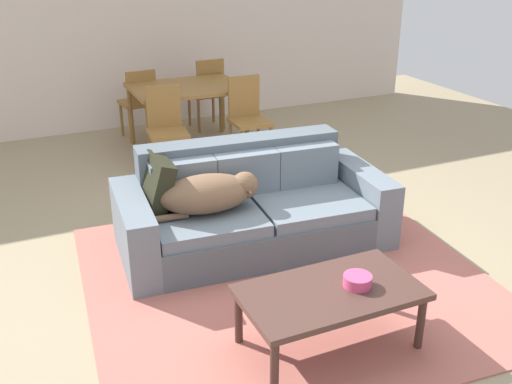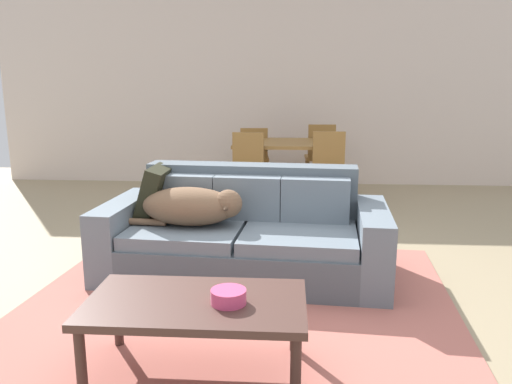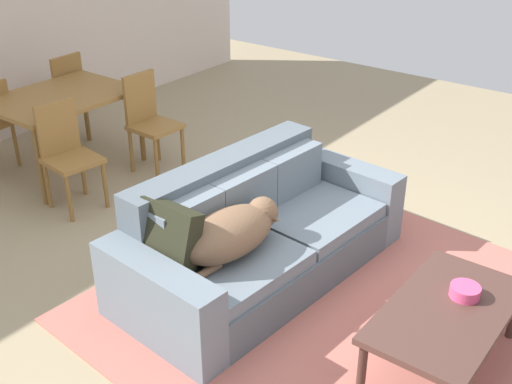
{
  "view_description": "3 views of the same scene",
  "coord_description": "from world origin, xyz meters",
  "px_view_note": "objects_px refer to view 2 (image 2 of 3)",
  "views": [
    {
      "loc": [
        -1.85,
        -3.65,
        2.35
      ],
      "look_at": [
        -0.14,
        0.13,
        0.54
      ],
      "focal_mm": 41.85,
      "sensor_mm": 36.0,
      "label": 1
    },
    {
      "loc": [
        0.24,
        -3.36,
        1.45
      ],
      "look_at": [
        0.01,
        0.19,
        0.67
      ],
      "focal_mm": 35.3,
      "sensor_mm": 36.0,
      "label": 2
    },
    {
      "loc": [
        -3.11,
        -1.96,
        2.62
      ],
      "look_at": [
        -0.02,
        0.4,
        0.6
      ],
      "focal_mm": 44.62,
      "sensor_mm": 36.0,
      "label": 3
    }
  ],
  "objects_px": {
    "dining_chair_near_left": "(246,169)",
    "dog_on_left_cushion": "(193,206)",
    "bowl_on_coffee_table": "(229,297)",
    "dining_chair_far_left": "(254,155)",
    "couch": "(246,235)",
    "coffee_table": "(196,308)",
    "dining_table": "(285,147)",
    "dining_chair_near_right": "(329,169)",
    "dining_chair_far_right": "(321,154)",
    "throw_pillow_by_left_arm": "(154,193)"
  },
  "relations": [
    {
      "from": "dining_chair_near_left",
      "to": "dog_on_left_cushion",
      "type": "bearing_deg",
      "value": -89.6
    },
    {
      "from": "bowl_on_coffee_table",
      "to": "dining_chair_far_left",
      "type": "relative_size",
      "value": 0.2
    },
    {
      "from": "couch",
      "to": "bowl_on_coffee_table",
      "type": "bearing_deg",
      "value": -83.65
    },
    {
      "from": "coffee_table",
      "to": "dining_chair_far_left",
      "type": "distance_m",
      "value": 4.44
    },
    {
      "from": "dog_on_left_cushion",
      "to": "dining_table",
      "type": "distance_m",
      "value": 2.65
    },
    {
      "from": "dog_on_left_cushion",
      "to": "dining_chair_far_left",
      "type": "distance_m",
      "value": 3.12
    },
    {
      "from": "coffee_table",
      "to": "dining_table",
      "type": "bearing_deg",
      "value": 84.16
    },
    {
      "from": "bowl_on_coffee_table",
      "to": "dining_chair_near_right",
      "type": "relative_size",
      "value": 0.19
    },
    {
      "from": "dining_chair_far_left",
      "to": "dining_chair_far_right",
      "type": "height_order",
      "value": "dining_chair_far_right"
    },
    {
      "from": "dining_chair_near_left",
      "to": "throw_pillow_by_left_arm",
      "type": "bearing_deg",
      "value": -101.53
    },
    {
      "from": "bowl_on_coffee_table",
      "to": "dining_chair_far_left",
      "type": "height_order",
      "value": "dining_chair_far_left"
    },
    {
      "from": "dining_chair_near_left",
      "to": "dining_chair_far_right",
      "type": "height_order",
      "value": "dining_chair_far_right"
    },
    {
      "from": "dining_chair_far_right",
      "to": "dining_chair_near_right",
      "type": "bearing_deg",
      "value": 88.88
    },
    {
      "from": "dog_on_left_cushion",
      "to": "coffee_table",
      "type": "bearing_deg",
      "value": -74.18
    },
    {
      "from": "throw_pillow_by_left_arm",
      "to": "dining_chair_far_right",
      "type": "height_order",
      "value": "dining_chair_far_right"
    },
    {
      "from": "dining_chair_near_left",
      "to": "dining_chair_near_right",
      "type": "relative_size",
      "value": 0.98
    },
    {
      "from": "coffee_table",
      "to": "dining_chair_far_left",
      "type": "bearing_deg",
      "value": 90.39
    },
    {
      "from": "bowl_on_coffee_table",
      "to": "dining_chair_far_left",
      "type": "xyz_separation_m",
      "value": [
        -0.2,
        4.47,
        0.05
      ]
    },
    {
      "from": "couch",
      "to": "dining_chair_far_right",
      "type": "distance_m",
      "value": 3.17
    },
    {
      "from": "dining_chair_far_right",
      "to": "throw_pillow_by_left_arm",
      "type": "bearing_deg",
      "value": 61.3
    },
    {
      "from": "throw_pillow_by_left_arm",
      "to": "dining_table",
      "type": "distance_m",
      "value": 2.56
    },
    {
      "from": "coffee_table",
      "to": "bowl_on_coffee_table",
      "type": "height_order",
      "value": "bowl_on_coffee_table"
    },
    {
      "from": "dog_on_left_cushion",
      "to": "coffee_table",
      "type": "distance_m",
      "value": 1.37
    },
    {
      "from": "dining_table",
      "to": "dining_chair_near_left",
      "type": "height_order",
      "value": "dining_chair_near_left"
    },
    {
      "from": "couch",
      "to": "dining_chair_near_right",
      "type": "xyz_separation_m",
      "value": [
        0.77,
        1.83,
        0.21
      ]
    },
    {
      "from": "throw_pillow_by_left_arm",
      "to": "bowl_on_coffee_table",
      "type": "height_order",
      "value": "throw_pillow_by_left_arm"
    },
    {
      "from": "throw_pillow_by_left_arm",
      "to": "dining_chair_near_left",
      "type": "xyz_separation_m",
      "value": [
        0.59,
        1.73,
        -0.09
      ]
    },
    {
      "from": "dining_chair_near_left",
      "to": "dining_chair_near_right",
      "type": "distance_m",
      "value": 0.92
    },
    {
      "from": "dining_chair_near_left",
      "to": "dining_table",
      "type": "bearing_deg",
      "value": 62.05
    },
    {
      "from": "dining_chair_far_left",
      "to": "coffee_table",
      "type": "bearing_deg",
      "value": 85.11
    },
    {
      "from": "bowl_on_coffee_table",
      "to": "dining_table",
      "type": "height_order",
      "value": "dining_table"
    },
    {
      "from": "throw_pillow_by_left_arm",
      "to": "bowl_on_coffee_table",
      "type": "xyz_separation_m",
      "value": [
        0.79,
        -1.58,
        -0.15
      ]
    },
    {
      "from": "bowl_on_coffee_table",
      "to": "dining_chair_near_right",
      "type": "xyz_separation_m",
      "value": [
        0.72,
        3.3,
        0.07
      ]
    },
    {
      "from": "dog_on_left_cushion",
      "to": "dining_chair_far_right",
      "type": "distance_m",
      "value": 3.37
    },
    {
      "from": "couch",
      "to": "coffee_table",
      "type": "bearing_deg",
      "value": -90.21
    },
    {
      "from": "dining_chair_near_right",
      "to": "dining_chair_far_right",
      "type": "xyz_separation_m",
      "value": [
        -0.02,
        1.24,
        -0.0
      ]
    },
    {
      "from": "dining_table",
      "to": "dining_chair_far_left",
      "type": "relative_size",
      "value": 1.44
    },
    {
      "from": "dog_on_left_cushion",
      "to": "dining_chair_far_right",
      "type": "height_order",
      "value": "dining_chair_far_right"
    },
    {
      "from": "couch",
      "to": "bowl_on_coffee_table",
      "type": "xyz_separation_m",
      "value": [
        0.05,
        -1.47,
        0.14
      ]
    },
    {
      "from": "bowl_on_coffee_table",
      "to": "dining_chair_near_left",
      "type": "bearing_deg",
      "value": 93.46
    },
    {
      "from": "dog_on_left_cushion",
      "to": "dining_chair_near_left",
      "type": "height_order",
      "value": "dining_chair_near_left"
    },
    {
      "from": "dog_on_left_cushion",
      "to": "bowl_on_coffee_table",
      "type": "height_order",
      "value": "dog_on_left_cushion"
    },
    {
      "from": "dining_chair_near_right",
      "to": "throw_pillow_by_left_arm",
      "type": "bearing_deg",
      "value": -130.16
    },
    {
      "from": "dining_chair_near_left",
      "to": "dining_chair_far_left",
      "type": "distance_m",
      "value": 1.16
    },
    {
      "from": "throw_pillow_by_left_arm",
      "to": "dining_chair_near_left",
      "type": "bearing_deg",
      "value": 71.31
    },
    {
      "from": "couch",
      "to": "dining_chair_near_left",
      "type": "relative_size",
      "value": 2.44
    },
    {
      "from": "dining_chair_near_left",
      "to": "dining_chair_far_right",
      "type": "bearing_deg",
      "value": 60.68
    },
    {
      "from": "throw_pillow_by_left_arm",
      "to": "dining_chair_far_left",
      "type": "relative_size",
      "value": 0.49
    },
    {
      "from": "coffee_table",
      "to": "bowl_on_coffee_table",
      "type": "distance_m",
      "value": 0.19
    },
    {
      "from": "dining_table",
      "to": "bowl_on_coffee_table",
      "type": "bearing_deg",
      "value": -93.4
    }
  ]
}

